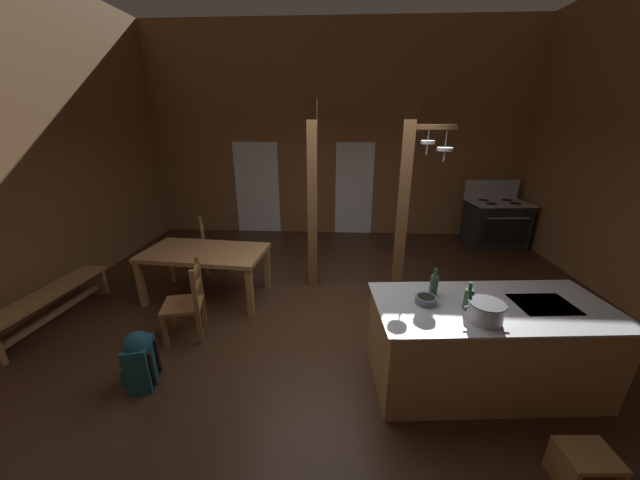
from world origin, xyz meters
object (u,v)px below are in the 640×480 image
at_px(dining_table, 205,256).
at_px(bench_along_left_wall, 49,302).
at_px(backpack, 140,358).
at_px(bottle_short_on_counter, 468,299).
at_px(kitchen_island, 485,345).
at_px(bottle_tall_on_counter, 434,285).
at_px(mixing_bowl_on_counter, 426,300).
at_px(step_stool, 585,465).
at_px(stockpot_on_counter, 486,312).
at_px(ladderback_chair_near_window, 212,246).
at_px(stove_range, 495,223).
at_px(ladderback_chair_by_post, 187,303).

bearing_deg(dining_table, bench_along_left_wall, -155.78).
relative_size(backpack, bottle_short_on_counter, 2.25).
distance_m(kitchen_island, dining_table, 3.69).
bearing_deg(dining_table, bottle_tall_on_counter, -26.18).
xyz_separation_m(dining_table, mixing_bowl_on_counter, (2.72, -1.54, 0.27)).
distance_m(step_stool, mixing_bowl_on_counter, 1.56).
height_order(step_stool, mixing_bowl_on_counter, mixing_bowl_on_counter).
xyz_separation_m(step_stool, bottle_short_on_counter, (-0.61, 0.89, 0.81)).
bearing_deg(backpack, stockpot_on_counter, -0.95).
height_order(ladderback_chair_near_window, bottle_short_on_counter, bottle_short_on_counter).
height_order(step_stool, ladderback_chair_near_window, ladderback_chair_near_window).
height_order(kitchen_island, step_stool, kitchen_island).
relative_size(mixing_bowl_on_counter, bottle_tall_on_counter, 0.68).
bearing_deg(stockpot_on_counter, ladderback_chair_near_window, 141.32).
relative_size(step_stool, backpack, 0.63).
distance_m(stove_range, bench_along_left_wall, 7.68).
xyz_separation_m(kitchen_island, stockpot_on_counter, (-0.19, -0.27, 0.53)).
xyz_separation_m(kitchen_island, mixing_bowl_on_counter, (-0.62, -0.00, 0.48)).
distance_m(bench_along_left_wall, stockpot_on_counter, 5.06).
xyz_separation_m(ladderback_chair_near_window, stockpot_on_counter, (3.40, -2.72, 0.52)).
distance_m(ladderback_chair_by_post, bottle_tall_on_counter, 2.79).
xyz_separation_m(dining_table, bench_along_left_wall, (-1.76, -0.79, -0.34)).
bearing_deg(ladderback_chair_by_post, stove_range, 34.24).
height_order(stove_range, stockpot_on_counter, stove_range).
distance_m(kitchen_island, step_stool, 1.07).
height_order(bench_along_left_wall, bottle_short_on_counter, bottle_short_on_counter).
height_order(step_stool, ladderback_chair_by_post, ladderback_chair_by_post).
height_order(stockpot_on_counter, mixing_bowl_on_counter, stockpot_on_counter).
xyz_separation_m(ladderback_chair_by_post, backpack, (-0.13, -0.81, -0.14)).
bearing_deg(bottle_tall_on_counter, step_stool, -53.00).
bearing_deg(ladderback_chair_by_post, stockpot_on_counter, -15.90).
bearing_deg(bottle_tall_on_counter, bench_along_left_wall, 172.56).
bearing_deg(ladderback_chair_by_post, bottle_tall_on_counter, -9.37).
height_order(ladderback_chair_by_post, backpack, ladderback_chair_by_post).
bearing_deg(bottle_short_on_counter, ladderback_chair_near_window, 142.55).
bearing_deg(step_stool, dining_table, 145.60).
bearing_deg(bench_along_left_wall, bottle_short_on_counter, -9.81).
distance_m(dining_table, ladderback_chair_by_post, 0.98).
relative_size(ladderback_chair_by_post, mixing_bowl_on_counter, 4.92).
xyz_separation_m(stove_range, dining_table, (-5.18, -2.49, 0.17)).
xyz_separation_m(step_stool, ladderback_chair_by_post, (-3.55, 1.57, 0.27)).
height_order(kitchen_island, stove_range, stove_range).
relative_size(step_stool, ladderback_chair_by_post, 0.40).
relative_size(stove_range, bench_along_left_wall, 0.78).
distance_m(bottle_tall_on_counter, bottle_short_on_counter, 0.34).
bearing_deg(bottle_tall_on_counter, stockpot_on_counter, -52.33).
xyz_separation_m(stove_range, mixing_bowl_on_counter, (-2.46, -4.04, 0.44)).
distance_m(step_stool, ladderback_chair_by_post, 3.89).
xyz_separation_m(dining_table, bottle_tall_on_counter, (2.83, -1.39, 0.35)).
xyz_separation_m(step_stool, bottle_tall_on_counter, (-0.85, 1.13, 0.82)).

